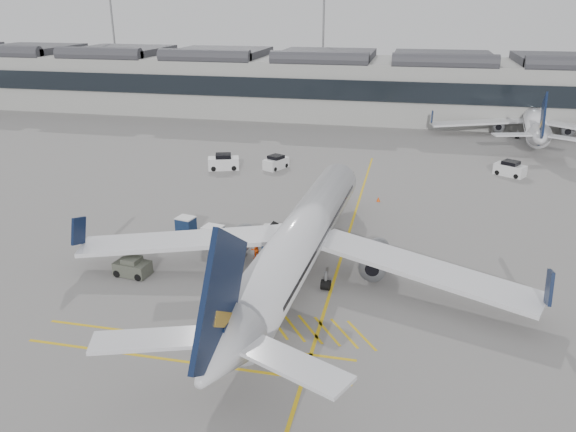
% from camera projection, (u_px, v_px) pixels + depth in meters
% --- Properties ---
extents(ground, '(220.00, 220.00, 0.00)m').
position_uv_depth(ground, '(216.00, 272.00, 47.71)').
color(ground, gray).
rests_on(ground, ground).
extents(terminal, '(200.00, 20.45, 12.40)m').
position_uv_depth(terminal, '(336.00, 84.00, 111.03)').
color(terminal, '#9E9E99').
rests_on(terminal, ground).
extents(light_masts, '(113.00, 0.60, 25.45)m').
position_uv_depth(light_masts, '(339.00, 36.00, 121.19)').
color(light_masts, slate).
rests_on(light_masts, ground).
extents(apron_markings, '(0.25, 60.00, 0.01)m').
position_uv_depth(apron_markings, '(348.00, 237.00, 54.79)').
color(apron_markings, gold).
rests_on(apron_markings, ground).
extents(airliner_main, '(37.93, 41.52, 11.03)m').
position_uv_depth(airliner_main, '(300.00, 240.00, 46.03)').
color(airliner_main, silver).
rests_on(airliner_main, ground).
extents(airliner_far, '(33.36, 36.64, 9.76)m').
position_uv_depth(airliner_far, '(534.00, 120.00, 93.64)').
color(airliner_far, silver).
rests_on(airliner_far, ground).
extents(belt_loader, '(4.60, 1.77, 1.86)m').
position_uv_depth(belt_loader, '(277.00, 236.00, 53.60)').
color(belt_loader, '#B7B6AE').
rests_on(belt_loader, ground).
extents(baggage_cart_a, '(2.08, 1.92, 1.78)m').
position_uv_depth(baggage_cart_a, '(273.00, 251.00, 49.48)').
color(baggage_cart_a, gray).
rests_on(baggage_cart_a, ground).
extents(baggage_cart_b, '(1.81, 1.60, 1.64)m').
position_uv_depth(baggage_cart_b, '(275.00, 233.00, 53.40)').
color(baggage_cart_b, gray).
rests_on(baggage_cart_b, ground).
extents(baggage_cart_c, '(2.14, 1.87, 1.99)m').
position_uv_depth(baggage_cart_c, '(213.00, 236.00, 52.36)').
color(baggage_cart_c, gray).
rests_on(baggage_cart_c, ground).
extents(baggage_cart_d, '(2.04, 1.80, 1.87)m').
position_uv_depth(baggage_cart_d, '(186.00, 226.00, 54.88)').
color(baggage_cart_d, gray).
rests_on(baggage_cart_d, ground).
extents(ramp_agent_a, '(0.67, 0.56, 1.58)m').
position_uv_depth(ramp_agent_a, '(305.00, 250.00, 49.96)').
color(ramp_agent_a, '#EE5A0C').
rests_on(ramp_agent_a, ground).
extents(ramp_agent_b, '(1.05, 1.03, 1.71)m').
position_uv_depth(ramp_agent_b, '(255.00, 249.00, 50.02)').
color(ramp_agent_b, '#DF400B').
rests_on(ramp_agent_b, ground).
extents(pushback_tug, '(3.04, 2.08, 1.60)m').
position_uv_depth(pushback_tug, '(133.00, 267.00, 46.96)').
color(pushback_tug, '#4A4D41').
rests_on(pushback_tug, ground).
extents(safety_cone_nose, '(0.41, 0.41, 0.57)m').
position_uv_depth(safety_cone_nose, '(378.00, 199.00, 64.37)').
color(safety_cone_nose, '#F24C0A').
rests_on(safety_cone_nose, ground).
extents(safety_cone_engine, '(0.37, 0.37, 0.51)m').
position_uv_depth(safety_cone_engine, '(359.00, 247.00, 51.96)').
color(safety_cone_engine, '#F24C0A').
rests_on(safety_cone_engine, ground).
extents(service_van_left, '(4.58, 3.26, 2.13)m').
position_uv_depth(service_van_left, '(224.00, 162.00, 76.52)').
color(service_van_left, silver).
rests_on(service_van_left, ground).
extents(service_van_mid, '(3.23, 4.04, 1.86)m').
position_uv_depth(service_van_mid, '(276.00, 163.00, 76.83)').
color(service_van_mid, silver).
rests_on(service_van_mid, ground).
extents(service_van_right, '(4.25, 3.64, 1.96)m').
position_uv_depth(service_van_right, '(510.00, 169.00, 73.76)').
color(service_van_right, silver).
rests_on(service_van_right, ground).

